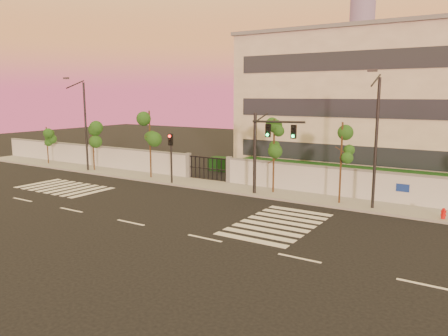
% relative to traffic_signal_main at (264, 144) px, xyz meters
% --- Properties ---
extents(ground, '(120.00, 120.00, 0.00)m').
position_rel_traffic_signal_main_xyz_m(ground, '(-3.29, -9.63, -3.65)').
color(ground, black).
rests_on(ground, ground).
extents(sidewalk, '(60.00, 3.00, 0.15)m').
position_rel_traffic_signal_main_xyz_m(sidewalk, '(-3.29, 0.87, -3.58)').
color(sidewalk, gray).
rests_on(sidewalk, ground).
extents(perimeter_wall, '(60.00, 0.36, 2.20)m').
position_rel_traffic_signal_main_xyz_m(perimeter_wall, '(-3.19, 2.37, -2.58)').
color(perimeter_wall, silver).
rests_on(perimeter_wall, ground).
extents(hedge_row, '(41.00, 4.25, 1.80)m').
position_rel_traffic_signal_main_xyz_m(hedge_row, '(-2.13, 5.11, -2.84)').
color(hedge_row, '#0F3413').
rests_on(hedge_row, ground).
extents(institutional_building, '(24.40, 12.40, 12.25)m').
position_rel_traffic_signal_main_xyz_m(institutional_building, '(5.71, 12.36, 2.50)').
color(institutional_building, '#B6AE9A').
rests_on(institutional_building, ground).
extents(distant_skyscraper, '(16.00, 16.00, 118.00)m').
position_rel_traffic_signal_main_xyz_m(distant_skyscraper, '(-68.29, 270.37, 58.33)').
color(distant_skyscraper, slate).
rests_on(distant_skyscraper, ground).
extents(road_markings, '(57.00, 7.62, 0.02)m').
position_rel_traffic_signal_main_xyz_m(road_markings, '(-4.87, -5.87, -3.64)').
color(road_markings, silver).
rests_on(road_markings, ground).
extents(street_tree_a, '(1.38, 1.10, 3.82)m').
position_rel_traffic_signal_main_xyz_m(street_tree_a, '(-24.77, 0.77, -0.84)').
color(street_tree_a, '#382314').
rests_on(street_tree_a, ground).
extents(street_tree_b, '(1.53, 1.22, 4.52)m').
position_rel_traffic_signal_main_xyz_m(street_tree_b, '(-17.79, 0.58, -0.33)').
color(street_tree_b, '#382314').
rests_on(street_tree_b, ground).
extents(street_tree_c, '(1.54, 1.23, 5.71)m').
position_rel_traffic_signal_main_xyz_m(street_tree_c, '(-10.92, 0.64, 0.54)').
color(street_tree_c, '#382314').
rests_on(street_tree_c, ground).
extents(street_tree_d, '(1.57, 1.25, 5.33)m').
position_rel_traffic_signal_main_xyz_m(street_tree_d, '(0.30, 0.98, 0.27)').
color(street_tree_d, '#382314').
rests_on(street_tree_d, ground).
extents(street_tree_e, '(1.48, 1.17, 5.33)m').
position_rel_traffic_signal_main_xyz_m(street_tree_e, '(5.27, 0.41, 0.26)').
color(street_tree_e, '#382314').
rests_on(street_tree_e, ground).
extents(traffic_signal_main, '(3.62, 1.01, 5.78)m').
position_rel_traffic_signal_main_xyz_m(traffic_signal_main, '(0.00, 0.00, 0.00)').
color(traffic_signal_main, black).
rests_on(traffic_signal_main, ground).
extents(traffic_signal_secondary, '(0.32, 0.32, 4.11)m').
position_rel_traffic_signal_main_xyz_m(traffic_signal_secondary, '(-7.97, -0.29, -1.05)').
color(traffic_signal_secondary, black).
rests_on(traffic_signal_secondary, ground).
extents(streetlight_west, '(0.51, 2.04, 8.48)m').
position_rel_traffic_signal_main_xyz_m(streetlight_west, '(-18.25, 0.02, 0.93)').
color(streetlight_west, black).
rests_on(streetlight_west, ground).
extents(streetlight_east, '(0.50, 2.02, 8.40)m').
position_rel_traffic_signal_main_xyz_m(streetlight_east, '(7.36, 0.09, 0.88)').
color(streetlight_east, black).
rests_on(streetlight_east, ground).
extents(fire_hydrant, '(0.30, 0.29, 0.77)m').
position_rel_traffic_signal_main_xyz_m(fire_hydrant, '(11.32, -0.08, -3.27)').
color(fire_hydrant, red).
rests_on(fire_hydrant, ground).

